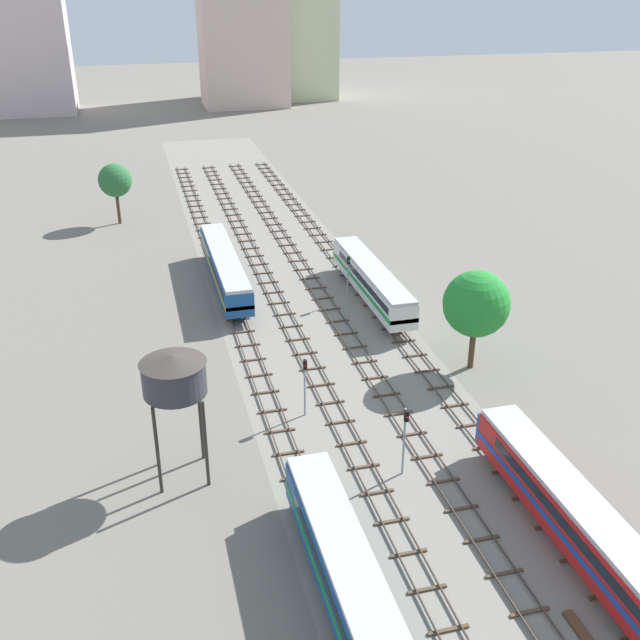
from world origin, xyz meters
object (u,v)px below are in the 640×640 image
at_px(passenger_coach_far_left_midfar, 225,266).
at_px(signal_post_mid, 405,433).
at_px(water_tower, 174,376).
at_px(diesel_railcar_centre_near, 573,513).
at_px(diesel_railcar_centre_mid, 372,280).
at_px(diesel_railcar_far_left_nearest, 352,585).
at_px(signal_post_nearest, 348,273).
at_px(signal_post_near, 305,380).

height_order(passenger_coach_far_left_midfar, signal_post_mid, signal_post_mid).
bearing_deg(water_tower, signal_post_mid, -14.44).
distance_m(diesel_railcar_centre_near, diesel_railcar_centre_mid, 38.83).
distance_m(diesel_railcar_far_left_nearest, signal_post_nearest, 43.46).
distance_m(water_tower, signal_post_near, 12.42).
bearing_deg(signal_post_mid, water_tower, 165.56).
bearing_deg(diesel_railcar_far_left_nearest, water_tower, 116.58).
height_order(diesel_railcar_far_left_nearest, diesel_railcar_centre_mid, same).
height_order(signal_post_nearest, signal_post_mid, signal_post_mid).
bearing_deg(signal_post_mid, signal_post_near, 118.08).
bearing_deg(signal_post_nearest, water_tower, -127.36).
height_order(diesel_railcar_centre_mid, signal_post_nearest, signal_post_nearest).
bearing_deg(water_tower, diesel_railcar_centre_near, -30.74).
height_order(diesel_railcar_centre_mid, signal_post_mid, signal_post_mid).
bearing_deg(water_tower, signal_post_near, 27.43).
xyz_separation_m(diesel_railcar_centre_near, signal_post_mid, (-7.35, 9.46, 0.84)).
height_order(diesel_railcar_far_left_nearest, signal_post_mid, signal_post_mid).
distance_m(diesel_railcar_far_left_nearest, signal_post_near, 20.94).
bearing_deg(diesel_railcar_centre_mid, passenger_coach_far_left_midfar, 151.39).
xyz_separation_m(passenger_coach_far_left_midfar, signal_post_near, (2.45, -28.20, 0.70)).
bearing_deg(diesel_railcar_centre_near, signal_post_nearest, 93.55).
xyz_separation_m(diesel_railcar_centre_mid, signal_post_nearest, (-2.45, 0.73, 0.77)).
distance_m(diesel_railcar_centre_mid, signal_post_nearest, 2.67).
relative_size(diesel_railcar_centre_mid, passenger_coach_far_left_midfar, 0.93).
bearing_deg(water_tower, signal_post_nearest, 52.64).
bearing_deg(passenger_coach_far_left_midfar, diesel_railcar_centre_near, -72.57).
height_order(water_tower, signal_post_near, water_tower).
distance_m(diesel_railcar_centre_mid, signal_post_mid, 30.28).
distance_m(diesel_railcar_centre_mid, water_tower, 34.39).
distance_m(signal_post_near, signal_post_mid, 10.41).
bearing_deg(passenger_coach_far_left_midfar, signal_post_nearest, -30.76).
bearing_deg(diesel_railcar_centre_mid, signal_post_nearest, 163.49).
bearing_deg(diesel_railcar_far_left_nearest, diesel_railcar_centre_mid, 70.25).
xyz_separation_m(diesel_railcar_centre_mid, signal_post_mid, (-7.35, -29.37, 0.84)).
distance_m(diesel_railcar_centre_mid, signal_post_near, 23.62).
xyz_separation_m(diesel_railcar_centre_mid, water_tower, (-22.46, -25.48, 5.44)).
xyz_separation_m(diesel_railcar_far_left_nearest, water_tower, (-7.75, 15.49, 5.44)).
relative_size(diesel_railcar_centre_mid, signal_post_nearest, 3.87).
bearing_deg(diesel_railcar_centre_near, signal_post_mid, 127.84).
relative_size(passenger_coach_far_left_midfar, signal_post_near, 4.23).
bearing_deg(signal_post_near, diesel_railcar_centre_mid, 58.73).
distance_m(signal_post_nearest, signal_post_mid, 30.49).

